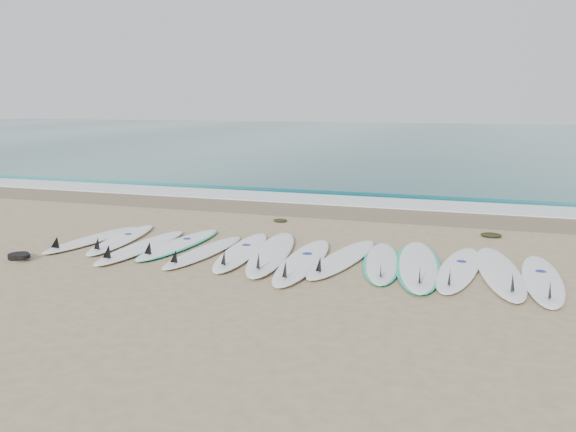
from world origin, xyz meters
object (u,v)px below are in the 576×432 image
(surfboard_13, at_px, (543,280))
(leash_coil, at_px, (20,256))
(surfboard_0, at_px, (90,239))
(surfboard_7, at_px, (302,261))

(surfboard_13, bearing_deg, leash_coil, -169.91)
(surfboard_0, xyz_separation_m, surfboard_13, (7.54, -0.10, 0.01))
(leash_coil, bearing_deg, surfboard_13, 8.60)
(leash_coil, bearing_deg, surfboard_7, 13.26)
(surfboard_0, bearing_deg, surfboard_7, 4.12)
(surfboard_13, distance_m, leash_coil, 8.02)
(surfboard_0, bearing_deg, surfboard_13, 6.83)
(surfboard_13, height_order, leash_coil, surfboard_13)
(surfboard_0, distance_m, surfboard_7, 4.08)
(surfboard_0, distance_m, surfboard_13, 7.54)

